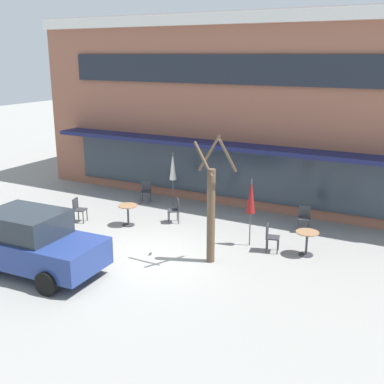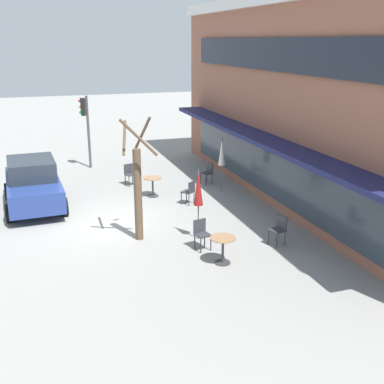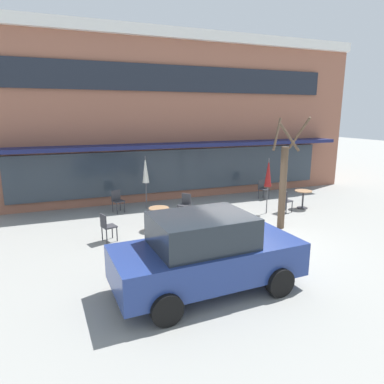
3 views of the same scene
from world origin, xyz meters
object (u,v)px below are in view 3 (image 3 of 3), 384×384
Objects in this scene: cafe_chair_2 at (117,199)px; street_tree at (284,182)px; cafe_table_near_wall at (303,196)px; cafe_table_streetside at (159,215)px; patio_umbrella_green_folded at (268,173)px; parked_sedan at (206,253)px; patio_umbrella_cream_folded at (146,170)px; cafe_chair_1 at (107,225)px; cafe_chair_0 at (285,200)px; cafe_chair_4 at (185,203)px; cafe_chair_3 at (263,188)px.

cafe_chair_2 is 0.23× the size of street_tree.
cafe_table_near_wall is 1.00× the size of cafe_table_streetside.
parked_sedan is at bearing -134.84° from patio_umbrella_green_folded.
patio_umbrella_cream_folded is 4.05m from cafe_chair_1.
cafe_table_near_wall is at bearing 12.47° from cafe_chair_0.
street_tree is (3.99, -1.40, 1.12)m from cafe_table_streetside.
street_tree is at bearing -129.25° from cafe_chair_0.
cafe_chair_2 is (-1.23, -0.14, -1.10)m from patio_umbrella_cream_folded.
cafe_table_near_wall is at bearing -21.22° from patio_umbrella_cream_folded.
patio_umbrella_green_folded is 2.47× the size of cafe_chair_4.
patio_umbrella_cream_folded is at bearing 152.58° from cafe_chair_0.
cafe_table_near_wall is 0.85× the size of cafe_chair_4.
cafe_chair_0 and cafe_chair_4 have the same top height.
street_tree is at bearing -113.81° from cafe_chair_3.
cafe_table_streetside is 4.67m from patio_umbrella_green_folded.
parked_sedan is at bearing -105.32° from cafe_chair_4.
cafe_table_streetside is 0.20× the size of street_tree.
patio_umbrella_cream_folded reaches higher than cafe_chair_1.
cafe_chair_1 is 3.28m from cafe_chair_2.
cafe_chair_2 is at bearing 96.75° from parked_sedan.
parked_sedan is at bearing -140.01° from cafe_chair_0.
cafe_table_near_wall is 0.85× the size of cafe_chair_3.
cafe_table_near_wall is at bearing 3.60° from cafe_table_streetside.
cafe_chair_4 is (1.10, -1.71, -1.10)m from patio_umbrella_cream_folded.
cafe_chair_0 is at bearing -27.42° from patio_umbrella_cream_folded.
patio_umbrella_cream_folded is 2.47× the size of cafe_chair_2.
cafe_chair_1 is at bearing -173.44° from cafe_table_near_wall.
patio_umbrella_green_folded is 0.58× the size of street_tree.
street_tree is at bearing -48.03° from patio_umbrella_cream_folded.
patio_umbrella_green_folded reaches higher than cafe_chair_3.
cafe_table_streetside is at bearing -176.40° from cafe_table_near_wall.
cafe_table_streetside is at bearing -69.41° from cafe_chair_2.
patio_umbrella_green_folded is 2.47× the size of cafe_chair_0.
cafe_chair_4 is 3.79m from street_tree.
cafe_table_streetside is 0.18× the size of parked_sedan.
cafe_chair_2 is 7.09m from parked_sedan.
cafe_chair_1 is 0.21× the size of parked_sedan.
cafe_chair_1 is 8.09m from cafe_chair_3.
cafe_chair_3 is at bearing 17.59° from cafe_chair_4.
cafe_chair_4 is at bearing 166.82° from patio_umbrella_green_folded.
parked_sedan is at bearing -130.54° from cafe_chair_3.
cafe_chair_1 is at bearing -172.28° from patio_umbrella_green_folded.
street_tree is at bearing -42.94° from cafe_chair_4.
cafe_chair_3 is at bearing 79.57° from cafe_chair_0.
cafe_table_near_wall is 8.09m from parked_sedan.
cafe_table_streetside is at bearing 16.50° from cafe_chair_1.
cafe_chair_1 is 3.55m from cafe_chair_4.
cafe_chair_2 and cafe_chair_4 have the same top height.
cafe_table_streetside is 2.82m from cafe_chair_2.
cafe_table_near_wall is 5.06m from cafe_chair_4.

